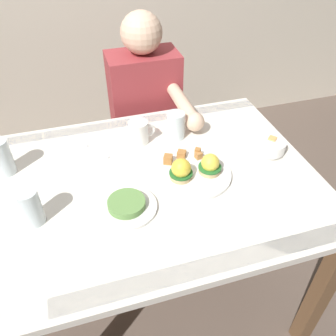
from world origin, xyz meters
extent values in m
plane|color=brown|center=(0.00, 0.00, 0.00)|extent=(6.00, 6.00, 0.00)
cube|color=white|center=(0.00, 0.00, 0.73)|extent=(1.20, 0.90, 0.03)
cube|color=#4C6BB7|center=(0.00, -0.40, 0.74)|extent=(1.20, 0.06, 0.00)
cube|color=#4C6BB7|center=(0.00, 0.40, 0.74)|extent=(1.20, 0.06, 0.00)
cube|color=brown|center=(0.55, -0.40, 0.36)|extent=(0.06, 0.06, 0.71)
cube|color=brown|center=(-0.55, 0.40, 0.36)|extent=(0.06, 0.06, 0.71)
cube|color=brown|center=(0.55, 0.40, 0.36)|extent=(0.06, 0.06, 0.71)
cylinder|color=white|center=(0.16, -0.02, 0.75)|extent=(0.27, 0.27, 0.01)
cylinder|color=tan|center=(0.10, -0.03, 0.76)|extent=(0.08, 0.08, 0.02)
cylinder|color=#236028|center=(0.10, -0.03, 0.78)|extent=(0.08, 0.08, 0.01)
sphere|color=yellow|center=(0.10, -0.03, 0.80)|extent=(0.07, 0.07, 0.07)
cylinder|color=tan|center=(0.21, -0.03, 0.76)|extent=(0.08, 0.08, 0.02)
cylinder|color=#286B2D|center=(0.21, -0.03, 0.78)|extent=(0.08, 0.08, 0.01)
sphere|color=yellow|center=(0.21, -0.03, 0.80)|extent=(0.07, 0.07, 0.07)
cube|color=#AD7038|center=(0.14, 0.08, 0.77)|extent=(0.04, 0.04, 0.03)
cube|color=#AD7038|center=(0.08, 0.06, 0.77)|extent=(0.04, 0.04, 0.03)
cube|color=#AD7038|center=(0.20, 0.07, 0.77)|extent=(0.03, 0.03, 0.03)
cube|color=#B77A42|center=(0.20, 0.05, 0.77)|extent=(0.03, 0.03, 0.03)
cylinder|color=white|center=(0.49, 0.02, 0.74)|extent=(0.10, 0.10, 0.01)
cylinder|color=white|center=(0.49, 0.02, 0.77)|extent=(0.12, 0.12, 0.04)
cube|color=#F4A85B|center=(0.47, 0.05, 0.77)|extent=(0.03, 0.03, 0.02)
cube|color=#F4A85B|center=(0.50, 0.03, 0.79)|extent=(0.04, 0.04, 0.03)
cube|color=#F4A85B|center=(0.48, 0.04, 0.77)|extent=(0.03, 0.03, 0.03)
cube|color=#F4A85B|center=(0.50, 0.01, 0.77)|extent=(0.03, 0.03, 0.02)
cylinder|color=white|center=(0.01, 0.24, 0.79)|extent=(0.08, 0.08, 0.09)
cylinder|color=black|center=(0.01, 0.24, 0.83)|extent=(0.07, 0.07, 0.01)
torus|color=white|center=(0.05, 0.24, 0.79)|extent=(0.06, 0.02, 0.06)
cube|color=silver|center=(-0.17, 0.22, 0.74)|extent=(0.09, 0.10, 0.00)
cube|color=silver|center=(-0.21, 0.28, 0.74)|extent=(0.04, 0.04, 0.00)
cylinder|color=silver|center=(-0.50, 0.20, 0.81)|extent=(0.07, 0.07, 0.14)
cylinder|color=silver|center=(-0.50, 0.20, 0.77)|extent=(0.06, 0.06, 0.07)
cylinder|color=silver|center=(-0.40, -0.08, 0.80)|extent=(0.07, 0.07, 0.13)
cylinder|color=silver|center=(-0.40, -0.08, 0.79)|extent=(0.06, 0.06, 0.10)
cylinder|color=silver|center=(0.16, 0.23, 0.80)|extent=(0.07, 0.07, 0.11)
cylinder|color=silver|center=(0.16, 0.23, 0.77)|extent=(0.07, 0.07, 0.07)
cylinder|color=white|center=(-0.11, -0.11, 0.75)|extent=(0.20, 0.20, 0.01)
cylinder|color=#66934C|center=(-0.11, -0.11, 0.76)|extent=(0.12, 0.12, 0.02)
cylinder|color=#33333D|center=(0.04, 0.53, 0.23)|extent=(0.11, 0.11, 0.45)
cylinder|color=#33333D|center=(0.22, 0.53, 0.23)|extent=(0.11, 0.11, 0.45)
cube|color=#993338|center=(0.13, 0.63, 0.70)|extent=(0.34, 0.20, 0.50)
sphere|color=beige|center=(0.13, 0.63, 1.04)|extent=(0.19, 0.19, 0.19)
cylinder|color=beige|center=(0.25, 0.38, 0.80)|extent=(0.06, 0.30, 0.06)
sphere|color=beige|center=(0.25, 0.23, 0.80)|extent=(0.08, 0.08, 0.08)
camera|label=1|loc=(-0.22, -0.92, 1.59)|focal=37.55mm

